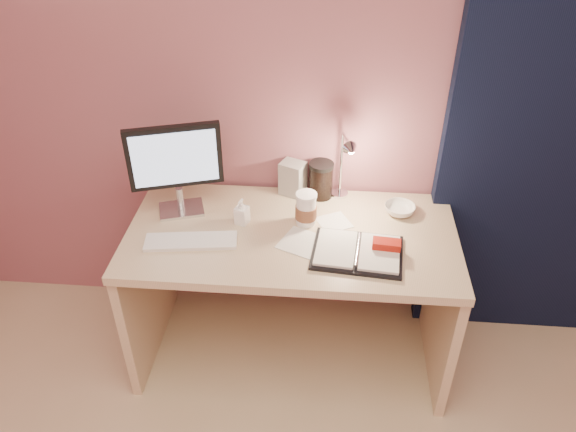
# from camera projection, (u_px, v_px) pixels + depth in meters

# --- Properties ---
(room) EXTENTS (3.50, 3.50, 3.50)m
(room) POSITION_uv_depth(u_px,v_px,m) (526.00, 121.00, 2.33)
(room) COLOR #C6B28E
(room) RESTS_ON ground
(desk) EXTENTS (1.40, 0.70, 0.73)m
(desk) POSITION_uv_depth(u_px,v_px,m) (293.00, 262.00, 2.56)
(desk) COLOR beige
(desk) RESTS_ON ground
(monitor) EXTENTS (0.38, 0.19, 0.42)m
(monitor) POSITION_uv_depth(u_px,v_px,m) (175.00, 162.00, 2.36)
(monitor) COLOR silver
(monitor) RESTS_ON desk
(keyboard) EXTENTS (0.39, 0.16, 0.02)m
(keyboard) POSITION_uv_depth(u_px,v_px,m) (191.00, 241.00, 2.31)
(keyboard) COLOR white
(keyboard) RESTS_ON desk
(planner) EXTENTS (0.38, 0.30, 0.06)m
(planner) POSITION_uv_depth(u_px,v_px,m) (360.00, 251.00, 2.25)
(planner) COLOR black
(planner) RESTS_ON desk
(paper_b) EXTENTS (0.22, 0.22, 0.00)m
(paper_b) POSITION_uv_depth(u_px,v_px,m) (302.00, 242.00, 2.31)
(paper_b) COLOR silver
(paper_b) RESTS_ON desk
(paper_c) EXTENTS (0.17, 0.17, 0.00)m
(paper_c) POSITION_uv_depth(u_px,v_px,m) (334.00, 222.00, 2.43)
(paper_c) COLOR silver
(paper_c) RESTS_ON desk
(coffee_cup) EXTENTS (0.09, 0.09, 0.15)m
(coffee_cup) POSITION_uv_depth(u_px,v_px,m) (306.00, 210.00, 2.39)
(coffee_cup) COLOR white
(coffee_cup) RESTS_ON desk
(bowl) EXTENTS (0.15, 0.15, 0.04)m
(bowl) POSITION_uv_depth(u_px,v_px,m) (400.00, 209.00, 2.48)
(bowl) COLOR silver
(bowl) RESTS_ON desk
(lotion_bottle) EXTENTS (0.07, 0.07, 0.12)m
(lotion_bottle) POSITION_uv_depth(u_px,v_px,m) (242.00, 212.00, 2.40)
(lotion_bottle) COLOR white
(lotion_bottle) RESTS_ON desk
(dark_jar) EXTENTS (0.11, 0.11, 0.15)m
(dark_jar) POSITION_uv_depth(u_px,v_px,m) (321.00, 182.00, 2.56)
(dark_jar) COLOR black
(dark_jar) RESTS_ON desk
(product_box) EXTENTS (0.13, 0.12, 0.16)m
(product_box) POSITION_uv_depth(u_px,v_px,m) (293.00, 178.00, 2.58)
(product_box) COLOR #B1B1AD
(product_box) RESTS_ON desk
(desk_lamp) EXTENTS (0.11, 0.21, 0.34)m
(desk_lamp) POSITION_uv_depth(u_px,v_px,m) (337.00, 164.00, 2.42)
(desk_lamp) COLOR silver
(desk_lamp) RESTS_ON desk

